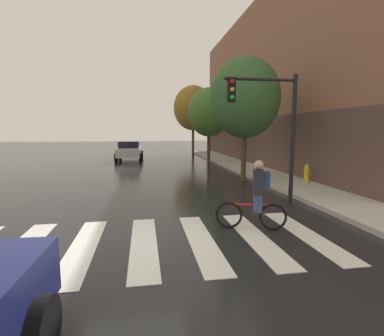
{
  "coord_description": "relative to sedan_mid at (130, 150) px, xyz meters",
  "views": [
    {
      "loc": [
        0.31,
        -5.99,
        2.39
      ],
      "look_at": [
        1.66,
        2.22,
        1.31
      ],
      "focal_mm": 27.25,
      "sensor_mm": 36.0,
      "label": 1
    }
  ],
  "objects": [
    {
      "name": "ground_plane",
      "position": [
        0.85,
        -18.24,
        -0.79
      ],
      "size": [
        120.0,
        120.0,
        0.0
      ],
      "primitive_type": "plane",
      "color": "black"
    },
    {
      "name": "crosswalk_stripes",
      "position": [
        0.5,
        -18.24,
        -0.78
      ],
      "size": [
        9.18,
        3.4,
        0.01
      ],
      "color": "silver",
      "rests_on": "ground"
    },
    {
      "name": "sedan_mid",
      "position": [
        0.0,
        0.0,
        0.0
      ],
      "size": [
        2.17,
        4.46,
        1.53
      ],
      "color": "#B7B7BC",
      "rests_on": "ground"
    },
    {
      "name": "cyclist",
      "position": [
        3.8,
        -17.74,
        0.06
      ],
      "size": [
        1.65,
        0.58,
        1.69
      ],
      "color": "black",
      "rests_on": "ground"
    },
    {
      "name": "traffic_light_near",
      "position": [
        5.23,
        -15.18,
        2.07
      ],
      "size": [
        2.47,
        0.28,
        4.2
      ],
      "color": "black",
      "rests_on": "ground"
    },
    {
      "name": "fire_hydrant",
      "position": [
        8.11,
        -12.72,
        -0.26
      ],
      "size": [
        0.33,
        0.22,
        0.78
      ],
      "color": "gold",
      "rests_on": "sidewalk"
    },
    {
      "name": "street_tree_near",
      "position": [
        5.84,
        -11.0,
        3.1
      ],
      "size": [
        3.23,
        3.23,
        5.75
      ],
      "color": "#4C3823",
      "rests_on": "ground"
    },
    {
      "name": "street_tree_mid",
      "position": [
        5.92,
        -3.05,
        2.92
      ],
      "size": [
        3.09,
        3.09,
        5.49
      ],
      "color": "#4C3823",
      "rests_on": "ground"
    },
    {
      "name": "street_tree_far",
      "position": [
        6.01,
        4.49,
        3.78
      ],
      "size": [
        3.81,
        3.81,
        6.77
      ],
      "color": "#4C3823",
      "rests_on": "ground"
    },
    {
      "name": "corner_building",
      "position": [
        18.37,
        -3.69,
        4.7
      ],
      "size": [
        19.74,
        25.88,
        11.07
      ],
      "color": "brown",
      "rests_on": "ground"
    }
  ]
}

